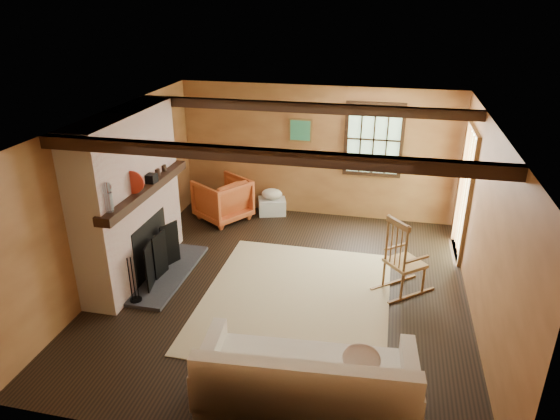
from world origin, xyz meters
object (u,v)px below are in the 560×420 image
(laundry_basket, at_px, (272,206))
(armchair, at_px, (223,199))
(sofa, at_px, (307,387))
(rocking_chair, at_px, (403,261))
(fireplace, at_px, (131,204))

(laundry_basket, height_order, armchair, armchair)
(sofa, height_order, armchair, sofa)
(rocking_chair, relative_size, sofa, 0.51)
(fireplace, xyz_separation_m, armchair, (0.61, 2.12, -0.71))
(rocking_chair, relative_size, armchair, 1.31)
(fireplace, bearing_deg, sofa, -36.36)
(fireplace, xyz_separation_m, laundry_basket, (1.43, 2.55, -0.95))
(laundry_basket, bearing_deg, armchair, -152.31)
(fireplace, relative_size, sofa, 1.10)
(rocking_chair, bearing_deg, laundry_basket, 6.72)
(sofa, bearing_deg, laundry_basket, 103.03)
(rocking_chair, height_order, laundry_basket, rocking_chair)
(rocking_chair, xyz_separation_m, laundry_basket, (-2.38, 2.23, -0.32))
(rocking_chair, distance_m, armchair, 3.68)
(sofa, relative_size, laundry_basket, 4.36)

